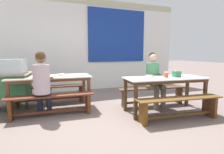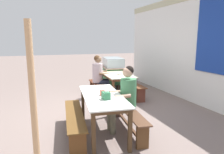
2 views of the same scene
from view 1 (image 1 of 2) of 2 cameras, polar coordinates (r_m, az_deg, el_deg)
The scene contains 13 objects.
ground_plane at distance 3.80m, azimuth 0.69°, elevation -11.97°, with size 40.00×40.00×0.00m, color slate.
backdrop_wall at distance 6.36m, azimuth -9.08°, elevation 10.34°, with size 7.17×0.23×3.03m.
dining_table_far at distance 4.34m, azimuth -18.45°, elevation -0.71°, with size 1.80×0.86×0.75m.
dining_table_near at distance 4.06m, azimuth 16.03°, elevation -1.20°, with size 1.79×0.89×0.75m.
bench_far_back at distance 4.91m, azimuth -18.31°, elevation -4.20°, with size 1.74×0.40×0.43m.
bench_far_front at distance 3.90m, azimuth -18.18°, elevation -7.25°, with size 1.71×0.40×0.43m.
bench_near_back at distance 4.58m, azimuth 12.46°, elevation -5.04°, with size 1.72×0.44×0.43m.
bench_near_front at distance 3.72m, azimuth 20.01°, elevation -8.25°, with size 1.73×0.50×0.43m.
person_right_near_table at distance 4.43m, azimuth 12.78°, elevation 0.10°, with size 0.43×0.56×1.27m.
person_left_back_turned at distance 3.88m, azimuth -20.78°, elevation -0.95°, with size 0.46×0.54×1.30m.
tissue_box at distance 4.21m, azimuth 19.32°, elevation 0.90°, with size 0.15×0.12×0.15m.
condiment_jar at distance 4.06m, azimuth 16.39°, elevation 0.68°, with size 0.09×0.09×0.12m.
soup_bowl at distance 4.39m, azimuth -15.35°, elevation 0.73°, with size 0.14×0.14×0.04m, color silver.
Camera 1 is at (-1.38, -3.30, 1.27)m, focal length 29.64 mm.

